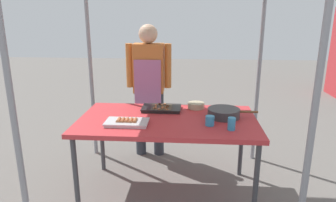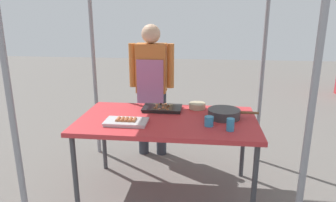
# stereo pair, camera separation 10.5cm
# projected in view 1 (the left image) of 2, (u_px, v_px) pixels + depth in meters

# --- Properties ---
(ground_plane) EXTENTS (18.00, 18.00, 0.00)m
(ground_plane) POSITION_uv_depth(u_px,v_px,m) (168.00, 191.00, 2.99)
(ground_plane) COLOR #66605B
(stall_table) EXTENTS (1.60, 0.90, 0.75)m
(stall_table) POSITION_uv_depth(u_px,v_px,m) (168.00, 124.00, 2.80)
(stall_table) COLOR #C63338
(stall_table) RESTS_ON ground
(tray_grilled_sausages) EXTENTS (0.37, 0.21, 0.05)m
(tray_grilled_sausages) POSITION_uv_depth(u_px,v_px,m) (127.00, 122.00, 2.63)
(tray_grilled_sausages) COLOR silver
(tray_grilled_sausages) RESTS_ON stall_table
(tray_meat_skewers) EXTENTS (0.38, 0.25, 0.04)m
(tray_meat_skewers) POSITION_uv_depth(u_px,v_px,m) (161.00, 108.00, 3.03)
(tray_meat_skewers) COLOR black
(tray_meat_skewers) RESTS_ON stall_table
(cooking_wok) EXTENTS (0.45, 0.29, 0.08)m
(cooking_wok) POSITION_uv_depth(u_px,v_px,m) (224.00, 113.00, 2.81)
(cooking_wok) COLOR #38383A
(cooking_wok) RESTS_ON stall_table
(condiment_bowl) EXTENTS (0.17, 0.17, 0.06)m
(condiment_bowl) POSITION_uv_depth(u_px,v_px,m) (196.00, 105.00, 3.08)
(condiment_bowl) COLOR #BFB28C
(condiment_bowl) RESTS_ON stall_table
(drink_cup_near_edge) EXTENTS (0.08, 0.08, 0.08)m
(drink_cup_near_edge) POSITION_uv_depth(u_px,v_px,m) (210.00, 121.00, 2.61)
(drink_cup_near_edge) COLOR #338CBF
(drink_cup_near_edge) RESTS_ON stall_table
(drink_cup_by_wok) EXTENTS (0.06, 0.06, 0.10)m
(drink_cup_by_wok) POSITION_uv_depth(u_px,v_px,m) (232.00, 124.00, 2.50)
(drink_cup_by_wok) COLOR #338CBF
(drink_cup_by_wok) RESTS_ON stall_table
(vendor_woman) EXTENTS (0.52, 0.23, 1.55)m
(vendor_woman) POSITION_uv_depth(u_px,v_px,m) (149.00, 81.00, 3.56)
(vendor_woman) COLOR #333842
(vendor_woman) RESTS_ON ground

